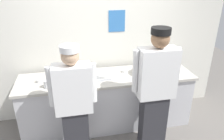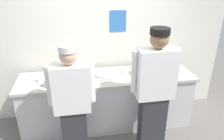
# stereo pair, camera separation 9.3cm
# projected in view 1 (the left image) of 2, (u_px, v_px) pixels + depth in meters

# --- Properties ---
(ground_plane) EXTENTS (9.00, 9.00, 0.00)m
(ground_plane) POSITION_uv_depth(u_px,v_px,m) (112.00, 137.00, 3.36)
(ground_plane) COLOR slate
(wall_back) EXTENTS (4.27, 0.11, 2.84)m
(wall_back) POSITION_uv_depth(u_px,v_px,m) (102.00, 35.00, 3.55)
(wall_back) COLOR silver
(wall_back) RESTS_ON ground
(prep_counter) EXTENTS (2.72, 0.70, 0.89)m
(prep_counter) POSITION_uv_depth(u_px,v_px,m) (107.00, 101.00, 3.51)
(prep_counter) COLOR silver
(prep_counter) RESTS_ON ground
(chef_near_left) EXTENTS (0.59, 0.24, 1.62)m
(chef_near_left) POSITION_uv_depth(u_px,v_px,m) (74.00, 104.00, 2.66)
(chef_near_left) COLOR #2D2D33
(chef_near_left) RESTS_ON ground
(chef_center) EXTENTS (0.63, 0.24, 1.77)m
(chef_center) POSITION_uv_depth(u_px,v_px,m) (156.00, 89.00, 2.84)
(chef_center) COLOR #2D2D33
(chef_center) RESTS_ON ground
(plate_stack_front) EXTENTS (0.24, 0.24, 0.07)m
(plate_stack_front) POSITION_uv_depth(u_px,v_px,m) (103.00, 75.00, 3.27)
(plate_stack_front) COLOR white
(plate_stack_front) RESTS_ON prep_counter
(plate_stack_rear) EXTENTS (0.22, 0.22, 0.10)m
(plate_stack_rear) POSITION_uv_depth(u_px,v_px,m) (64.00, 78.00, 3.15)
(plate_stack_rear) COLOR white
(plate_stack_rear) RESTS_ON prep_counter
(mixing_bowl_steel) EXTENTS (0.36, 0.36, 0.13)m
(mixing_bowl_steel) POSITION_uv_depth(u_px,v_px,m) (145.00, 70.00, 3.39)
(mixing_bowl_steel) COLOR #B7BABF
(mixing_bowl_steel) RESTS_ON prep_counter
(sheet_tray) EXTENTS (0.51, 0.37, 0.02)m
(sheet_tray) POSITION_uv_depth(u_px,v_px,m) (94.00, 77.00, 3.28)
(sheet_tray) COLOR #B7BABF
(sheet_tray) RESTS_ON prep_counter
(squeeze_bottle_primary) EXTENTS (0.06, 0.06, 0.18)m
(squeeze_bottle_primary) POSITION_uv_depth(u_px,v_px,m) (165.00, 64.00, 3.56)
(squeeze_bottle_primary) COLOR #56A333
(squeeze_bottle_primary) RESTS_ON prep_counter
(ramekin_yellow_sauce) EXTENTS (0.09, 0.09, 0.04)m
(ramekin_yellow_sauce) POSITION_uv_depth(u_px,v_px,m) (39.00, 81.00, 3.14)
(ramekin_yellow_sauce) COLOR white
(ramekin_yellow_sauce) RESTS_ON prep_counter
(ramekin_green_sauce) EXTENTS (0.09, 0.09, 0.04)m
(ramekin_green_sauce) POSITION_uv_depth(u_px,v_px,m) (124.00, 71.00, 3.47)
(ramekin_green_sauce) COLOR white
(ramekin_green_sauce) RESTS_ON prep_counter
(deli_cup) EXTENTS (0.09, 0.09, 0.11)m
(deli_cup) POSITION_uv_depth(u_px,v_px,m) (47.00, 84.00, 2.98)
(deli_cup) COLOR white
(deli_cup) RESTS_ON prep_counter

